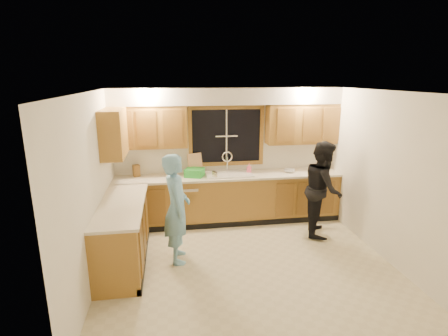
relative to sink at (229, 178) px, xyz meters
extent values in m
plane|color=beige|center=(0.00, -1.60, -0.86)|extent=(4.20, 4.20, 0.00)
plane|color=white|center=(0.00, -1.60, 1.64)|extent=(4.20, 4.20, 0.00)
plane|color=white|center=(0.00, 0.30, 0.39)|extent=(4.20, 0.00, 4.20)
plane|color=white|center=(-2.10, -1.60, 0.39)|extent=(0.00, 3.80, 3.80)
plane|color=white|center=(2.10, -1.60, 0.39)|extent=(0.00, 3.80, 3.80)
cube|color=#A5752F|center=(0.00, 0.00, -0.42)|extent=(4.20, 0.60, 0.88)
cube|color=#A5752F|center=(-1.80, -1.25, -0.42)|extent=(0.60, 1.90, 0.88)
cube|color=beige|center=(0.00, -0.02, 0.04)|extent=(4.20, 0.63, 0.04)
cube|color=beige|center=(-1.79, -1.25, 0.04)|extent=(0.63, 1.90, 0.04)
cube|color=#A5752F|center=(-1.43, 0.13, 0.96)|extent=(1.35, 0.33, 0.75)
cube|color=#A5752F|center=(1.43, 0.13, 0.96)|extent=(1.35, 0.33, 0.75)
cube|color=#A5752F|center=(-1.94, -0.48, 0.96)|extent=(0.33, 0.90, 0.75)
cube|color=beige|center=(0.00, 0.12, 1.49)|extent=(4.20, 0.35, 0.30)
cube|color=black|center=(0.00, 0.29, 0.74)|extent=(1.30, 0.01, 1.00)
cube|color=#A5752F|center=(0.00, 0.28, 1.27)|extent=(1.44, 0.03, 0.07)
cube|color=#A5752F|center=(0.00, 0.28, 0.20)|extent=(1.44, 0.03, 0.07)
cube|color=#A5752F|center=(-0.69, 0.28, 0.74)|extent=(0.07, 0.03, 1.00)
cube|color=#A5752F|center=(0.69, 0.28, 0.74)|extent=(0.07, 0.03, 1.00)
cube|color=white|center=(0.00, 0.00, 0.07)|extent=(0.86, 0.52, 0.03)
cube|color=white|center=(-0.21, 0.00, -0.02)|extent=(0.38, 0.42, 0.18)
cube|color=white|center=(0.21, 0.00, -0.02)|extent=(0.38, 0.42, 0.18)
cylinder|color=silver|center=(0.00, 0.20, 0.22)|extent=(0.04, 0.04, 0.28)
torus|color=silver|center=(0.00, 0.20, 0.36)|extent=(0.21, 0.03, 0.21)
cube|color=silver|center=(-0.85, -0.01, -0.45)|extent=(0.60, 0.56, 0.82)
cube|color=silver|center=(-1.80, -1.82, -0.41)|extent=(0.58, 0.75, 0.90)
imported|color=#77B9E2|center=(-1.00, -1.33, -0.05)|extent=(0.41, 0.61, 1.64)
imported|color=black|center=(1.51, -0.78, -0.04)|extent=(0.85, 0.96, 1.65)
cube|color=olive|center=(-1.69, 0.16, 0.16)|extent=(0.14, 0.13, 0.21)
cube|color=tan|center=(-0.61, 0.18, 0.25)|extent=(0.31, 0.21, 0.38)
cube|color=green|center=(-0.64, -0.01, 0.13)|extent=(0.40, 0.39, 0.15)
imported|color=#F05B7F|center=(0.39, 0.04, 0.15)|extent=(0.11, 0.11, 0.19)
imported|color=silver|center=(1.17, -0.01, 0.08)|extent=(0.26, 0.26, 0.05)
cylinder|color=beige|center=(-0.30, -0.15, 0.12)|extent=(0.09, 0.09, 0.12)
cylinder|color=beige|center=(-0.28, -0.20, 0.11)|extent=(0.08, 0.08, 0.12)
camera|label=1|loc=(-1.06, -6.17, 1.83)|focal=28.00mm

